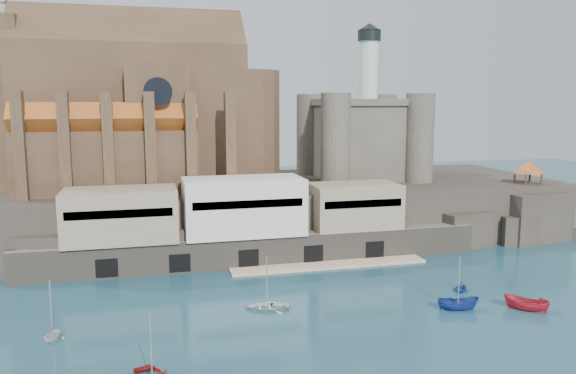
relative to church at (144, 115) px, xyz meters
The scene contains 12 objects.
ground 53.14m from the church, 60.03° to the right, with size 300.00×300.00×0.00m, color #184152.
promontory 29.58m from the church, ahead, with size 100.00×36.00×10.00m.
quay 28.37m from the church, 53.41° to the right, with size 70.00×12.00×13.05m.
church is the anchor object (origin of this frame).
castle_keep 40.39m from the church, ahead, with size 21.20×21.20×29.30m.
rock_outcrop 70.41m from the church, 13.61° to the right, with size 14.50×10.50×8.70m.
pavilion 68.65m from the church, 13.48° to the right, with size 6.40×6.40×5.40m.
boat_2 61.16m from the church, 51.86° to the right, with size 1.85×1.90×4.92m, color navy.
boat_4 48.45m from the church, 103.55° to the right, with size 2.76×1.69×3.20m, color silver.
boat_5 67.39m from the church, 47.57° to the right, with size 1.94×1.99×5.15m, color red.
boat_6 46.68m from the church, 71.09° to the right, with size 3.81×1.11×5.33m, color white.
boat_7 59.55m from the church, 44.81° to the right, with size 2.62×1.60×3.03m, color navy.
Camera 1 is at (-24.21, -59.69, 24.33)m, focal length 35.00 mm.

